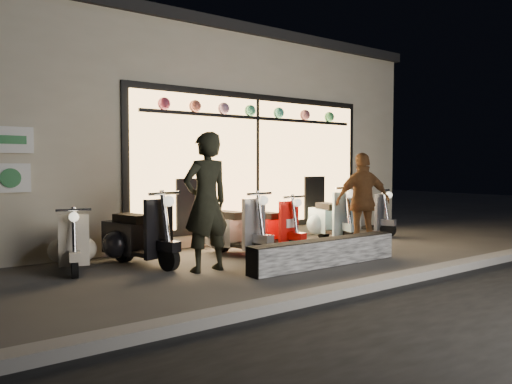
% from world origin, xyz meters
% --- Properties ---
extents(ground, '(40.00, 40.00, 0.00)m').
position_xyz_m(ground, '(0.00, 0.00, 0.00)').
color(ground, '#383533').
rests_on(ground, ground).
extents(kerb, '(40.00, 0.25, 0.12)m').
position_xyz_m(kerb, '(0.00, -2.00, 0.06)').
color(kerb, slate).
rests_on(kerb, ground).
extents(shop_building, '(10.20, 6.23, 4.20)m').
position_xyz_m(shop_building, '(0.00, 4.98, 2.10)').
color(shop_building, beige).
rests_on(shop_building, ground).
extents(graffiti_barrier, '(2.66, 0.28, 0.40)m').
position_xyz_m(graffiti_barrier, '(0.14, -0.65, 0.20)').
color(graffiti_barrier, black).
rests_on(graffiti_barrier, ground).
extents(scooter_silver, '(0.59, 1.43, 1.02)m').
position_xyz_m(scooter_silver, '(-0.44, 0.97, 0.41)').
color(scooter_silver, black).
rests_on(scooter_silver, ground).
extents(scooter_red, '(0.52, 1.32, 0.94)m').
position_xyz_m(scooter_red, '(0.32, 0.96, 0.38)').
color(scooter_red, black).
rests_on(scooter_red, ground).
extents(scooter_black, '(0.72, 1.49, 1.06)m').
position_xyz_m(scooter_black, '(-2.07, 1.13, 0.43)').
color(scooter_black, black).
rests_on(scooter_black, ground).
extents(scooter_cream, '(0.59, 1.23, 0.87)m').
position_xyz_m(scooter_cream, '(-2.92, 1.32, 0.35)').
color(scooter_cream, black).
rests_on(scooter_cream, ground).
extents(scooter_blue, '(0.72, 1.46, 1.04)m').
position_xyz_m(scooter_blue, '(2.01, 1.14, 0.42)').
color(scooter_blue, black).
rests_on(scooter_blue, ground).
extents(scooter_grey, '(0.73, 1.31, 0.95)m').
position_xyz_m(scooter_grey, '(2.99, 1.33, 0.38)').
color(scooter_grey, black).
rests_on(scooter_grey, ground).
extents(man, '(0.73, 0.50, 1.94)m').
position_xyz_m(man, '(-1.46, 0.06, 0.97)').
color(man, black).
rests_on(man, ground).
extents(woman, '(1.08, 0.79, 1.71)m').
position_xyz_m(woman, '(1.70, 0.00, 0.85)').
color(woman, brown).
rests_on(woman, ground).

